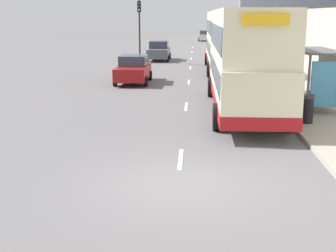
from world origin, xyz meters
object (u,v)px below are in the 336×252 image
Objects in this scene: car_1 at (205,36)px; litter_bin at (306,109)px; double_decker_bus_ahead at (226,40)px; double_decker_bus_near at (245,59)px; car_0 at (133,69)px; bus_shelter at (321,68)px; car_2 at (159,51)px; traffic_light_far_kerb at (139,21)px.

litter_bin is at bearing -87.33° from car_1.
car_1 is (-0.78, 40.80, -1.46)m from double_decker_bus_ahead.
car_0 is (-5.86, 8.44, -1.45)m from double_decker_bus_near.
double_decker_bus_near reaches higher than car_1.
bus_shelter is at bearing -77.88° from double_decker_bus_ahead.
double_decker_bus_near is 0.97× the size of double_decker_bus_ahead.
car_0 is 14.67m from car_2.
traffic_light_far_kerb is (-10.17, 20.00, 1.66)m from bus_shelter.
bus_shelter reaches higher than car_2.
double_decker_bus_ahead is 18.01m from litter_bin.
double_decker_bus_near reaches higher than litter_bin.
litter_bin is (1.95, -17.83, -1.62)m from double_decker_bus_ahead.
bus_shelter is 0.92× the size of car_2.
litter_bin is at bearing -111.82° from bus_shelter.
car_2 reaches higher than litter_bin.
car_1 is 58.70m from litter_bin.
double_decker_bus_ahead is at bearing 125.22° from car_2.
traffic_light_far_kerb reaches higher than car_0.
car_0 is at bearing -85.17° from traffic_light_far_kerb.
car_2 is 26.79m from litter_bin.
car_1 is 0.89× the size of car_2.
car_0 is 4.21× the size of litter_bin.
double_decker_bus_near is 2.76× the size of car_1.
car_0 is 0.84× the size of traffic_light_far_kerb.
car_2 is (-5.56, 7.88, -1.42)m from double_decker_bus_ahead.
car_1 is 33.27m from car_2.
double_decker_bus_ahead is at bearing -36.70° from traffic_light_far_kerb.
double_decker_bus_near is at bearing 124.79° from car_0.
double_decker_bus_ahead reaches higher than car_2.
double_decker_bus_near reaches higher than car_2.
double_decker_bus_ahead reaches higher than litter_bin.
car_0 is at bearing 125.68° from litter_bin.
bus_shelter reaches higher than car_0.
double_decker_bus_near is 2.52× the size of car_0.
double_decker_bus_ahead reaches higher than car_0.
bus_shelter is at bearing 68.18° from litter_bin.
car_1 is (-0.66, 56.02, -1.46)m from double_decker_bus_near.
double_decker_bus_ahead reaches higher than bus_shelter.
double_decker_bus_near is (-3.30, -0.44, 0.41)m from bus_shelter.
bus_shelter is 3.50m from litter_bin.
car_2 is at bearing 125.22° from double_decker_bus_ahead.
bus_shelter reaches higher than litter_bin.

